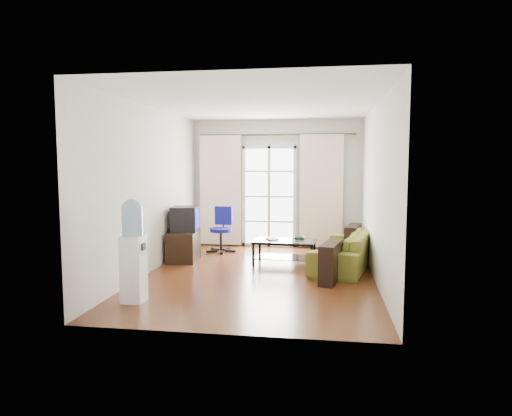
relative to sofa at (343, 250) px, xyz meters
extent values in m
plane|color=#603016|center=(-1.35, -0.76, -0.30)|extent=(5.20, 5.20, 0.00)
plane|color=white|center=(-1.35, -0.76, 2.40)|extent=(5.20, 5.20, 0.00)
cube|color=silver|center=(-1.35, 1.84, 1.05)|extent=(3.60, 0.02, 2.70)
cube|color=silver|center=(-1.35, -3.36, 1.05)|extent=(3.60, 0.02, 2.70)
cube|color=silver|center=(-3.15, -0.76, 1.05)|extent=(0.02, 5.20, 2.70)
cube|color=silver|center=(0.45, -0.76, 1.05)|extent=(0.02, 5.20, 2.70)
cube|color=white|center=(-1.50, 1.80, 0.77)|extent=(1.01, 0.02, 2.04)
cube|color=white|center=(-1.50, 1.78, 0.77)|extent=(1.16, 0.06, 2.15)
cylinder|color=#4C3F2D|center=(-1.35, 1.74, 2.08)|extent=(3.30, 0.04, 0.04)
cube|color=#FFEECD|center=(-2.55, 1.72, 0.90)|extent=(0.90, 0.07, 2.35)
cube|color=#FFEECD|center=(-0.40, 1.72, 0.90)|extent=(0.90, 0.07, 2.35)
cube|color=gray|center=(-0.55, 1.74, 0.03)|extent=(0.64, 0.12, 0.64)
imported|color=brown|center=(0.00, 0.00, 0.00)|extent=(2.40, 1.67, 0.60)
cube|color=silver|center=(-1.02, 0.05, 0.13)|extent=(1.10, 0.68, 0.01)
cube|color=black|center=(-1.02, 0.05, -0.17)|extent=(1.04, 0.61, 0.01)
cube|color=black|center=(-1.54, -0.19, -0.09)|extent=(0.04, 0.04, 0.43)
cube|color=black|center=(-0.53, -0.26, -0.09)|extent=(0.04, 0.04, 0.43)
cube|color=black|center=(-1.50, 0.35, -0.09)|extent=(0.04, 0.04, 0.43)
cube|color=black|center=(-0.50, 0.29, -0.09)|extent=(0.04, 0.04, 0.43)
imported|color=#379850|center=(-0.77, 0.22, 0.16)|extent=(0.23, 0.23, 0.05)
imported|color=#AA3614|center=(-1.32, 0.03, 0.14)|extent=(0.37, 0.39, 0.02)
cube|color=black|center=(-0.77, 0.22, 0.14)|extent=(0.18, 0.11, 0.02)
cube|color=black|center=(-2.88, 0.08, -0.03)|extent=(0.56, 0.79, 0.55)
cube|color=black|center=(-2.86, 0.12, 0.47)|extent=(0.51, 0.54, 0.45)
cube|color=#0C19E5|center=(-2.63, 0.15, 0.47)|extent=(0.07, 0.39, 0.33)
cube|color=black|center=(-3.05, 0.09, 0.47)|extent=(0.18, 0.35, 0.29)
cylinder|color=black|center=(-2.38, 0.99, -0.07)|extent=(0.05, 0.05, 0.46)
cylinder|color=navy|center=(-2.38, 0.99, 0.15)|extent=(0.44, 0.44, 0.07)
cube|color=navy|center=(-2.37, 1.19, 0.42)|extent=(0.36, 0.07, 0.38)
cube|color=white|center=(-2.75, -2.42, 0.13)|extent=(0.27, 0.27, 0.86)
cylinder|color=#81A4C7|center=(-2.75, -2.42, 0.73)|extent=(0.26, 0.26, 0.34)
sphere|color=#81A4C7|center=(-2.75, -2.42, 0.90)|extent=(0.26, 0.26, 0.26)
cube|color=black|center=(-2.61, -2.42, 0.42)|extent=(0.04, 0.11, 0.09)
camera|label=1|loc=(-0.34, -7.87, 1.48)|focal=32.00mm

